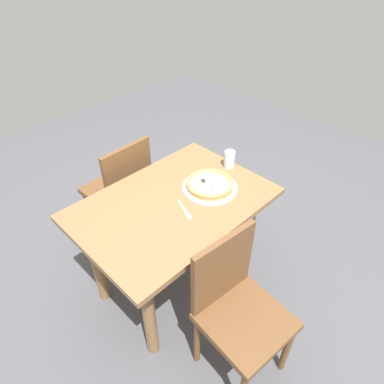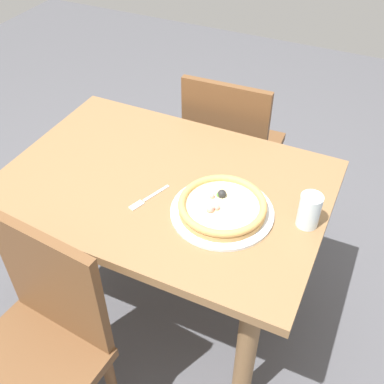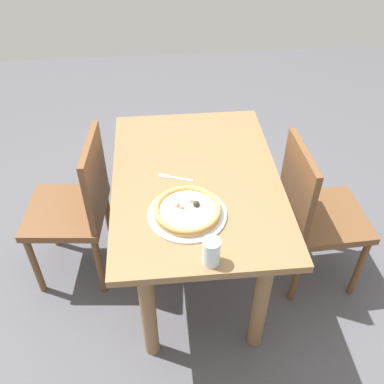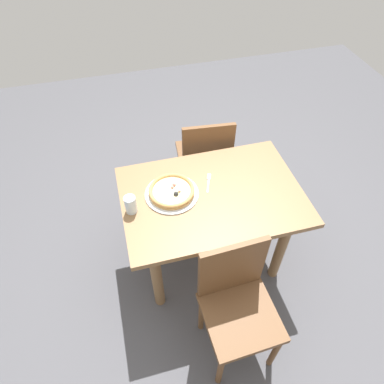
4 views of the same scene
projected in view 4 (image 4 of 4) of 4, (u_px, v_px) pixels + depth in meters
name	position (u px, v px, depth m)	size (l,w,h in m)	color
ground_plane	(208.00, 257.00, 2.66)	(6.00, 6.00, 0.00)	#4C4C51
dining_table	(211.00, 208.00, 2.22)	(1.12, 0.77, 0.74)	olive
chair_near	(237.00, 303.00, 1.91)	(0.42, 0.42, 0.88)	brown
chair_far	(204.00, 157.00, 2.72)	(0.44, 0.44, 0.88)	brown
plate	(172.00, 194.00, 2.11)	(0.33, 0.33, 0.01)	silver
pizza	(172.00, 191.00, 2.09)	(0.28, 0.28, 0.05)	tan
fork	(209.00, 181.00, 2.19)	(0.07, 0.16, 0.00)	silver
drinking_glass	(131.00, 204.00, 1.99)	(0.07, 0.07, 0.11)	silver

